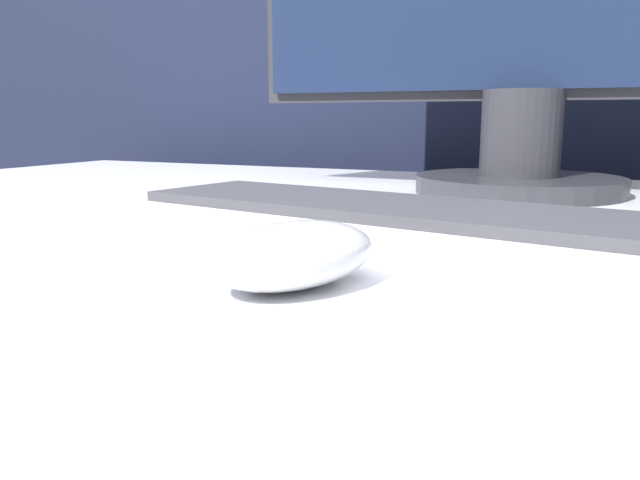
# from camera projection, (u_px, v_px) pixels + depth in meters

# --- Properties ---
(partition_panel) EXTENTS (5.00, 0.03, 1.48)m
(partition_panel) POSITION_uv_depth(u_px,v_px,m) (468.00, 174.00, 1.09)
(partition_panel) COLOR black
(partition_panel) RESTS_ON ground_plane
(computer_mouse_near) EXTENTS (0.09, 0.12, 0.03)m
(computer_mouse_near) POSITION_uv_depth(u_px,v_px,m) (294.00, 254.00, 0.32)
(computer_mouse_near) COLOR silver
(computer_mouse_near) RESTS_ON desk
(keyboard) EXTENTS (0.42, 0.20, 0.02)m
(keyboard) POSITION_uv_depth(u_px,v_px,m) (375.00, 217.00, 0.47)
(keyboard) COLOR silver
(keyboard) RESTS_ON desk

